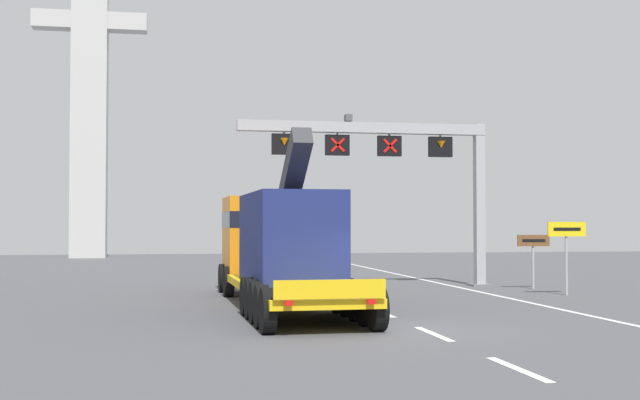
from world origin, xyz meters
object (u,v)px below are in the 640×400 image
at_px(heavy_haul_truck_yellow, 277,243).
at_px(exit_sign_yellow, 567,240).
at_px(tourist_info_sign_brown, 533,248).
at_px(bridge_pylon_distant, 90,62).
at_px(overhead_lane_gantry, 396,155).

height_order(heavy_haul_truck_yellow, exit_sign_yellow, heavy_haul_truck_yellow).
height_order(exit_sign_yellow, tourist_info_sign_brown, exit_sign_yellow).
xyz_separation_m(heavy_haul_truck_yellow, bridge_pylon_distant, (-10.06, 41.45, 13.79)).
distance_m(overhead_lane_gantry, bridge_pylon_distant, 39.62).
bearing_deg(tourist_info_sign_brown, heavy_haul_truck_yellow, -157.55).
xyz_separation_m(overhead_lane_gantry, heavy_haul_truck_yellow, (-5.92, -6.66, -3.58)).
bearing_deg(tourist_info_sign_brown, bridge_pylon_distant, 119.84).
bearing_deg(overhead_lane_gantry, heavy_haul_truck_yellow, -131.61).
relative_size(overhead_lane_gantry, heavy_haul_truck_yellow, 0.77).
relative_size(exit_sign_yellow, bridge_pylon_distant, 0.09).
height_order(overhead_lane_gantry, exit_sign_yellow, overhead_lane_gantry).
xyz_separation_m(heavy_haul_truck_yellow, exit_sign_yellow, (10.98, 1.48, 0.07)).
bearing_deg(bridge_pylon_distant, exit_sign_yellow, -62.24).
bearing_deg(heavy_haul_truck_yellow, overhead_lane_gantry, 48.39).
bearing_deg(heavy_haul_truck_yellow, exit_sign_yellow, 7.68).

